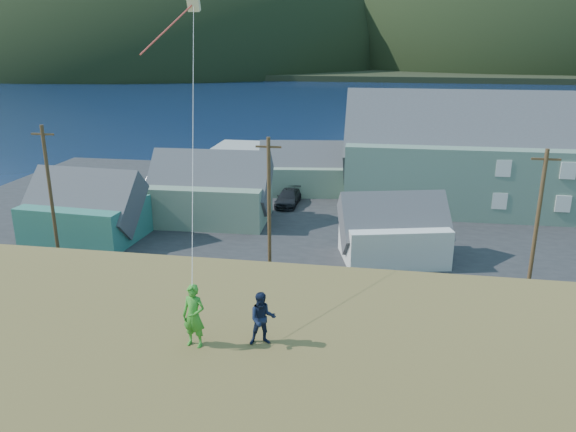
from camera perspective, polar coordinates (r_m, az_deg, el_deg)
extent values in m
plane|color=#0A1638|center=(35.31, 2.50, -7.84)|extent=(900.00, 900.00, 0.00)
cube|color=#4C3D19|center=(33.51, 2.06, -9.22)|extent=(110.00, 8.00, 0.10)
cube|color=#28282B|center=(51.08, 4.94, 0.40)|extent=(72.00, 36.00, 0.12)
cube|color=gray|center=(73.79, 1.85, 6.20)|extent=(26.00, 14.00, 0.90)
cube|color=black|center=(361.91, 9.44, 15.30)|extent=(900.00, 320.00, 2.00)
ellipsoid|color=black|center=(383.92, -26.81, 13.98)|extent=(240.00, 216.00, 108.00)
ellipsoid|color=black|center=(317.10, -13.75, 14.90)|extent=(260.00, 234.00, 143.00)
ellipsoid|color=black|center=(332.73, 5.81, 15.41)|extent=(200.00, 180.00, 100.00)
ellipsoid|color=black|center=(328.61, 22.03, 14.23)|extent=(230.00, 207.00, 142.60)
cube|color=slate|center=(56.02, 24.91, 3.71)|extent=(36.37, 10.93, 6.21)
cube|color=#47474C|center=(55.19, 25.55, 8.50)|extent=(36.87, 10.68, 10.08)
cube|color=#2E6D5D|center=(46.27, -19.83, -0.42)|extent=(8.53, 6.64, 3.05)
cube|color=#47474C|center=(45.64, -20.14, 2.38)|extent=(9.02, 6.46, 5.89)
cube|color=gray|center=(48.42, -7.85, 1.51)|extent=(9.85, 6.75, 3.42)
cube|color=#47474C|center=(47.77, -7.97, 4.47)|extent=(10.34, 6.52, 6.18)
cube|color=silver|center=(40.32, 10.62, -2.48)|extent=(7.95, 6.51, 2.78)
cube|color=#47474C|center=(39.65, 10.79, 0.35)|extent=(8.42, 6.59, 4.92)
cube|color=gray|center=(57.16, 1.86, 3.90)|extent=(9.56, 6.46, 2.87)
cube|color=#47474C|center=(56.66, 1.88, 6.10)|extent=(10.06, 6.51, 5.37)
cylinder|color=#47331E|center=(41.00, -22.94, 1.80)|extent=(0.24, 0.24, 9.68)
cylinder|color=#47331E|center=(35.40, -1.93, 0.56)|extent=(0.24, 0.24, 9.33)
cylinder|color=#47331E|center=(35.93, 23.94, -0.91)|extent=(0.24, 0.24, 9.14)
imported|color=silver|center=(58.49, -1.71, 3.57)|extent=(2.60, 5.56, 1.57)
imported|color=#A0A1A5|center=(54.51, -12.22, 1.98)|extent=(1.54, 4.10, 1.34)
imported|color=#BCBCBC|center=(52.74, -7.46, 1.78)|extent=(2.55, 5.34, 1.47)
imported|color=gray|center=(61.05, -13.17, 3.68)|extent=(1.70, 4.58, 1.50)
imported|color=black|center=(52.73, 0.01, 1.89)|extent=(2.04, 4.85, 1.40)
imported|color=navy|center=(58.76, 8.64, 3.38)|extent=(1.60, 4.44, 1.46)
imported|color=#349127|center=(15.53, -9.55, -9.98)|extent=(0.71, 0.53, 1.79)
imported|color=#141D37|center=(15.48, -2.61, -10.38)|extent=(0.87, 0.76, 1.52)
cube|color=beige|center=(22.98, -9.57, 20.51)|extent=(0.47, 0.45, 0.60)
cylinder|color=#DF483A|center=(21.99, -12.11, 18.16)|extent=(0.06, 0.06, 3.31)
cylinder|color=white|center=(18.54, -9.63, 9.65)|extent=(0.02, 0.02, 11.84)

